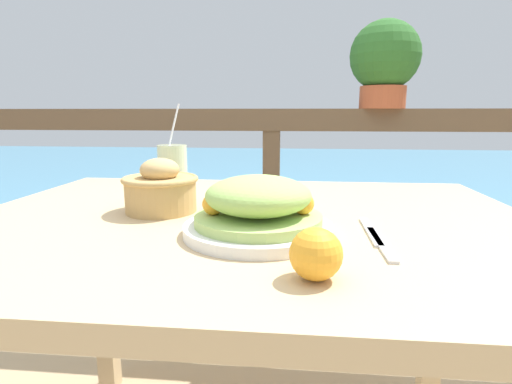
{
  "coord_description": "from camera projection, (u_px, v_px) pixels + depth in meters",
  "views": [
    {
      "loc": [
        0.1,
        -0.84,
        0.99
      ],
      "look_at": [
        0.02,
        -0.03,
        0.83
      ],
      "focal_mm": 28.0,
      "sensor_mm": 36.0,
      "label": 1
    }
  ],
  "objects": [
    {
      "name": "patio_table",
      "position": [
        248.0,
        256.0,
        0.89
      ],
      "size": [
        1.24,
        0.93,
        0.77
      ],
      "color": "tan",
      "rests_on": "ground_plane"
    },
    {
      "name": "railing_fence",
      "position": [
        271.0,
        168.0,
        1.7
      ],
      "size": [
        2.8,
        0.08,
        1.01
      ],
      "color": "brown",
      "rests_on": "ground_plane"
    },
    {
      "name": "knife",
      "position": [
        370.0,
        231.0,
        0.75
      ],
      "size": [
        0.02,
        0.18,
        0.0
      ],
      "color": "silver",
      "rests_on": "patio_table"
    },
    {
      "name": "bread_basket",
      "position": [
        161.0,
        189.0,
        0.9
      ],
      "size": [
        0.17,
        0.17,
        0.12
      ],
      "color": "tan",
      "rests_on": "patio_table"
    },
    {
      "name": "orange_near_basket",
      "position": [
        316.0,
        254.0,
        0.53
      ],
      "size": [
        0.07,
        0.07,
        0.07
      ],
      "color": "#F9A328",
      "rests_on": "patio_table"
    },
    {
      "name": "drink_glass",
      "position": [
        173.0,
        171.0,
        1.05
      ],
      "size": [
        0.08,
        0.08,
        0.24
      ],
      "color": "beige",
      "rests_on": "patio_table"
    },
    {
      "name": "fork",
      "position": [
        381.0,
        243.0,
        0.68
      ],
      "size": [
        0.02,
        0.18,
        0.0
      ],
      "color": "silver",
      "rests_on": "patio_table"
    },
    {
      "name": "sea_backdrop",
      "position": [
        285.0,
        186.0,
        4.25
      ],
      "size": [
        12.0,
        4.0,
        0.44
      ],
      "color": "teal",
      "rests_on": "ground_plane"
    },
    {
      "name": "salad_plate",
      "position": [
        258.0,
        210.0,
        0.73
      ],
      "size": [
        0.28,
        0.28,
        0.11
      ],
      "color": "silver",
      "rests_on": "patio_table"
    },
    {
      "name": "potted_plant",
      "position": [
        385.0,
        61.0,
        1.58
      ],
      "size": [
        0.27,
        0.27,
        0.34
      ],
      "color": "#A34C2D",
      "rests_on": "railing_fence"
    }
  ]
}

